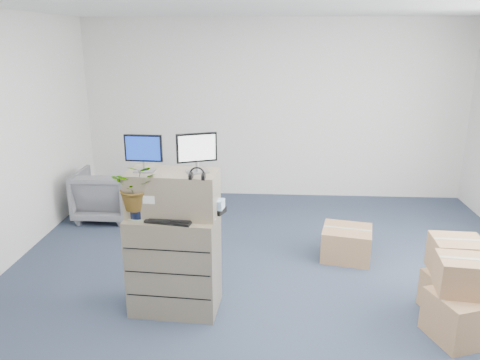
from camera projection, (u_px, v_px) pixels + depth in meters
name	position (u px, v px, depth m)	size (l,w,h in m)	color
ground	(274.00, 313.00, 4.43)	(7.00, 7.00, 0.00)	#2A394C
wall_back	(275.00, 110.00, 7.37)	(6.00, 0.02, 2.80)	silver
filing_cabinet_lower	(175.00, 263.00, 4.39)	(0.81, 0.50, 0.95)	gray
filing_cabinet_upper	(173.00, 193.00, 4.24)	(0.81, 0.41, 0.41)	gray
monitor_left	(143.00, 151.00, 4.13)	(0.34, 0.14, 0.34)	#99999E
monitor_right	(197.00, 151.00, 4.09)	(0.35, 0.20, 0.36)	#99999E
headphones	(197.00, 174.00, 3.97)	(0.13, 0.13, 0.01)	black
keyboard	(170.00, 221.00, 4.12)	(0.41, 0.17, 0.02)	black
mouse	(211.00, 219.00, 4.14)	(0.09, 0.06, 0.03)	silver
water_bottle	(184.00, 202.00, 4.28)	(0.06, 0.06, 0.23)	#94969C
phone_dock	(174.00, 209.00, 4.31)	(0.05, 0.04, 0.11)	silver
external_drive	(215.00, 210.00, 4.33)	(0.18, 0.13, 0.05)	black
tissue_box	(211.00, 204.00, 4.28)	(0.23, 0.12, 0.09)	#4492E8
potted_plant	(137.00, 193.00, 4.14)	(0.41, 0.45, 0.42)	#96AB8A
office_chair	(105.00, 192.00, 6.66)	(0.76, 0.72, 0.79)	slate
cardboard_boxes	(425.00, 276.00, 4.52)	(1.48, 2.10, 0.72)	#A5724F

